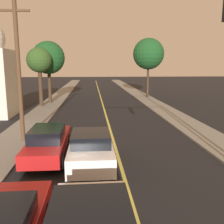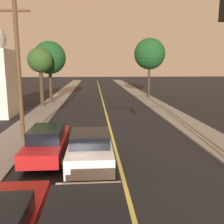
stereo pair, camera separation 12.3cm
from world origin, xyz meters
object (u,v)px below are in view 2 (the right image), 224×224
at_px(car_outer_lane_second, 48,142).
at_px(tree_right_near, 150,54).
at_px(tree_left_far, 49,58).
at_px(car_near_lane_second, 90,149).
at_px(tree_left_near, 40,61).
at_px(utility_pole_left, 19,70).

xyz_separation_m(car_outer_lane_second, tree_right_near, (10.06, 22.65, 5.26)).
xyz_separation_m(car_outer_lane_second, tree_left_far, (-2.81, 18.24, 4.57)).
bearing_deg(tree_right_near, car_near_lane_second, -108.39).
distance_m(tree_left_near, tree_left_far, 2.53).
height_order(car_near_lane_second, tree_left_near, tree_left_near).
bearing_deg(tree_left_far, utility_pole_left, -86.80).
bearing_deg(car_near_lane_second, utility_pole_left, 135.65).
xyz_separation_m(car_near_lane_second, car_outer_lane_second, (-2.11, 1.25, -0.01)).
bearing_deg(tree_left_far, tree_left_near, -103.40).
xyz_separation_m(car_outer_lane_second, utility_pole_left, (-1.94, 2.71, 3.44)).
height_order(tree_left_near, tree_right_near, tree_right_near).
height_order(car_outer_lane_second, utility_pole_left, utility_pole_left).
bearing_deg(tree_left_near, tree_right_near, 26.99).
distance_m(utility_pole_left, tree_right_near, 23.34).
relative_size(tree_left_near, tree_right_near, 0.78).
relative_size(car_near_lane_second, car_outer_lane_second, 0.86).
bearing_deg(car_near_lane_second, car_outer_lane_second, 149.38).
height_order(car_near_lane_second, utility_pole_left, utility_pole_left).
xyz_separation_m(car_outer_lane_second, tree_left_near, (-3.39, 15.80, 4.18)).
height_order(car_near_lane_second, car_outer_lane_second, car_near_lane_second).
bearing_deg(utility_pole_left, tree_left_far, 93.20).
xyz_separation_m(utility_pole_left, tree_left_far, (-0.87, 15.53, 1.13)).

